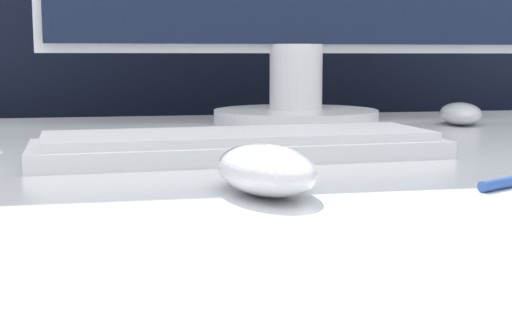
% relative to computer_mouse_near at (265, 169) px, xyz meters
% --- Properties ---
extents(partition_panel, '(5.00, 0.03, 1.27)m').
position_rel_computer_mouse_near_xyz_m(partition_panel, '(0.03, 0.79, -0.10)').
color(partition_panel, black).
rests_on(partition_panel, ground_plane).
extents(computer_mouse_near, '(0.08, 0.12, 0.03)m').
position_rel_computer_mouse_near_xyz_m(computer_mouse_near, '(0.00, 0.00, 0.00)').
color(computer_mouse_near, silver).
rests_on(computer_mouse_near, desk).
extents(keyboard, '(0.38, 0.14, 0.02)m').
position_rel_computer_mouse_near_xyz_m(keyboard, '(0.01, 0.18, -0.00)').
color(keyboard, white).
rests_on(keyboard, desk).
extents(computer_mouse_far, '(0.09, 0.12, 0.03)m').
position_rel_computer_mouse_near_xyz_m(computer_mouse_far, '(0.36, 0.43, -0.00)').
color(computer_mouse_far, silver).
rests_on(computer_mouse_far, desk).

